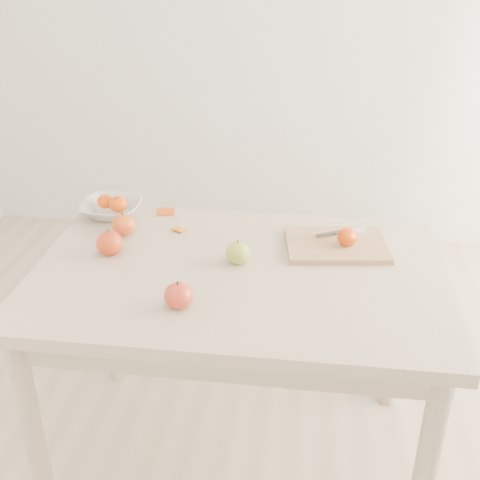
# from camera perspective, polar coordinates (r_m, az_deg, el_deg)

# --- Properties ---
(ground) EXTENTS (3.50, 3.50, 0.00)m
(ground) POSITION_cam_1_polar(r_m,az_deg,el_deg) (2.24, -0.17, -19.61)
(ground) COLOR #C6B293
(ground) RESTS_ON ground
(table) EXTENTS (1.20, 0.80, 0.75)m
(table) POSITION_cam_1_polar(r_m,az_deg,el_deg) (1.81, -0.20, -5.46)
(table) COLOR beige
(table) RESTS_ON ground
(cutting_board) EXTENTS (0.34, 0.26, 0.02)m
(cutting_board) POSITION_cam_1_polar(r_m,az_deg,el_deg) (1.90, 9.13, -0.48)
(cutting_board) COLOR #AA8455
(cutting_board) RESTS_ON table
(board_tangerine) EXTENTS (0.06, 0.06, 0.05)m
(board_tangerine) POSITION_cam_1_polar(r_m,az_deg,el_deg) (1.87, 10.13, 0.30)
(board_tangerine) COLOR #C93907
(board_tangerine) RESTS_ON cutting_board
(fruit_bowl) EXTENTS (0.20, 0.20, 0.05)m
(fruit_bowl) POSITION_cam_1_polar(r_m,az_deg,el_deg) (2.13, -12.07, 2.94)
(fruit_bowl) COLOR silver
(fruit_bowl) RESTS_ON table
(bowl_tangerine_near) EXTENTS (0.06, 0.06, 0.05)m
(bowl_tangerine_near) POSITION_cam_1_polar(r_m,az_deg,el_deg) (2.14, -12.68, 3.60)
(bowl_tangerine_near) COLOR #E34C08
(bowl_tangerine_near) RESTS_ON fruit_bowl
(bowl_tangerine_far) EXTENTS (0.06, 0.06, 0.06)m
(bowl_tangerine_far) POSITION_cam_1_polar(r_m,az_deg,el_deg) (2.10, -11.49, 3.35)
(bowl_tangerine_far) COLOR #D65907
(bowl_tangerine_far) RESTS_ON fruit_bowl
(orange_peel_a) EXTENTS (0.07, 0.05, 0.01)m
(orange_peel_a) POSITION_cam_1_polar(r_m,az_deg,el_deg) (2.12, -7.07, 2.55)
(orange_peel_a) COLOR #D34A0E
(orange_peel_a) RESTS_ON table
(orange_peel_b) EXTENTS (0.06, 0.05, 0.01)m
(orange_peel_b) POSITION_cam_1_polar(r_m,az_deg,el_deg) (1.99, -5.75, 0.94)
(orange_peel_b) COLOR orange
(orange_peel_b) RESTS_ON table
(paring_knife) EXTENTS (0.16, 0.08, 0.01)m
(paring_knife) POSITION_cam_1_polar(r_m,az_deg,el_deg) (1.96, 10.50, 0.81)
(paring_knife) COLOR silver
(paring_knife) RESTS_ON cutting_board
(apple_green) EXTENTS (0.07, 0.07, 0.07)m
(apple_green) POSITION_cam_1_polar(r_m,az_deg,el_deg) (1.78, -0.19, -1.22)
(apple_green) COLOR olive
(apple_green) RESTS_ON table
(apple_red_b) EXTENTS (0.08, 0.08, 0.08)m
(apple_red_b) POSITION_cam_1_polar(r_m,az_deg,el_deg) (1.87, -12.27, -0.28)
(apple_red_b) COLOR #9E090A
(apple_red_b) RESTS_ON table
(apple_red_a) EXTENTS (0.08, 0.08, 0.07)m
(apple_red_a) POSITION_cam_1_polar(r_m,az_deg,el_deg) (1.98, -10.98, 1.46)
(apple_red_a) COLOR maroon
(apple_red_a) RESTS_ON table
(apple_red_c) EXTENTS (0.08, 0.08, 0.07)m
(apple_red_c) POSITION_cam_1_polar(r_m,az_deg,el_deg) (1.58, -5.87, -5.27)
(apple_red_c) COLOR maroon
(apple_red_c) RESTS_ON table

